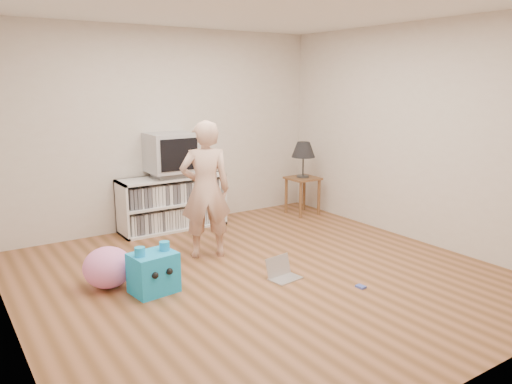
{
  "coord_description": "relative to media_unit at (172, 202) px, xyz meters",
  "views": [
    {
      "loc": [
        -2.66,
        -3.9,
        1.91
      ],
      "look_at": [
        0.21,
        0.4,
        0.76
      ],
      "focal_mm": 35.0,
      "sensor_mm": 36.0,
      "label": 1
    }
  ],
  "objects": [
    {
      "name": "ground",
      "position": [
        0.04,
        -2.04,
        -0.35
      ],
      "size": [
        4.5,
        4.5,
        0.0
      ],
      "primitive_type": "plane",
      "color": "brown",
      "rests_on": "ground"
    },
    {
      "name": "walls",
      "position": [
        0.04,
        -2.04,
        0.95
      ],
      "size": [
        4.52,
        4.52,
        2.6
      ],
      "color": "beige",
      "rests_on": "ground"
    },
    {
      "name": "ceiling",
      "position": [
        0.04,
        -2.04,
        2.25
      ],
      "size": [
        4.5,
        4.5,
        0.01
      ],
      "primitive_type": "cube",
      "color": "white",
      "rests_on": "walls"
    },
    {
      "name": "media_unit",
      "position": [
        0.0,
        0.0,
        0.0
      ],
      "size": [
        1.4,
        0.45,
        0.7
      ],
      "color": "white",
      "rests_on": "ground"
    },
    {
      "name": "dvd_deck",
      "position": [
        0.0,
        -0.02,
        0.39
      ],
      "size": [
        0.45,
        0.35,
        0.07
      ],
      "primitive_type": "cube",
      "color": "gray",
      "rests_on": "media_unit"
    },
    {
      "name": "crt_tv",
      "position": [
        0.0,
        -0.02,
        0.67
      ],
      "size": [
        0.6,
        0.53,
        0.5
      ],
      "color": "#A4A4A9",
      "rests_on": "dvd_deck"
    },
    {
      "name": "side_table",
      "position": [
        1.9,
        -0.39,
        0.07
      ],
      "size": [
        0.42,
        0.42,
        0.55
      ],
      "color": "brown",
      "rests_on": "ground"
    },
    {
      "name": "table_lamp",
      "position": [
        1.9,
        -0.39,
        0.59
      ],
      "size": [
        0.34,
        0.34,
        0.52
      ],
      "color": "#333333",
      "rests_on": "side_table"
    },
    {
      "name": "person",
      "position": [
        -0.14,
        -1.22,
        0.41
      ],
      "size": [
        0.64,
        0.53,
        1.51
      ],
      "primitive_type": "imported",
      "rotation": [
        0.0,
        0.0,
        2.8
      ],
      "color": "#DAAC94",
      "rests_on": "ground"
    },
    {
      "name": "laptop",
      "position": [
        0.17,
        -2.2,
        -0.29
      ],
      "size": [
        0.33,
        0.28,
        0.21
      ],
      "rotation": [
        0.0,
        0.0,
        0.13
      ],
      "color": "silver",
      "rests_on": "ground"
    },
    {
      "name": "playing_cards",
      "position": [
        0.65,
        -2.81,
        -0.34
      ],
      "size": [
        0.07,
        0.1,
        0.02
      ],
      "primitive_type": "cube",
      "rotation": [
        0.0,
        0.0,
        0.1
      ],
      "color": "#4758BE",
      "rests_on": "ground"
    },
    {
      "name": "plush_blue",
      "position": [
        -1.01,
        -1.82,
        -0.15
      ],
      "size": [
        0.43,
        0.38,
        0.46
      ],
      "rotation": [
        0.0,
        0.0,
        0.12
      ],
      "color": "#13A0E8",
      "rests_on": "ground"
    },
    {
      "name": "plush_pink",
      "position": [
        -1.33,
        -1.47,
        -0.15
      ],
      "size": [
        0.48,
        0.48,
        0.39
      ],
      "primitive_type": "ellipsoid",
      "rotation": [
        0.0,
        0.0,
        -0.03
      ],
      "color": "pink",
      "rests_on": "ground"
    }
  ]
}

